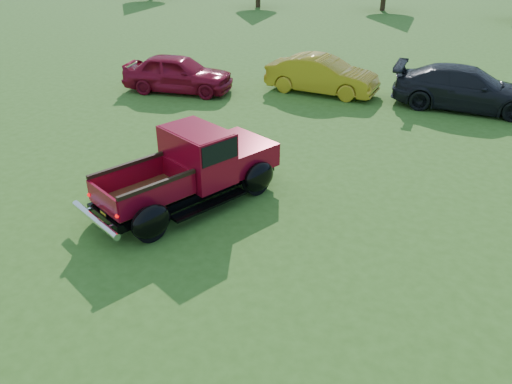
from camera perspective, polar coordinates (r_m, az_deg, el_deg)
ground at (r=10.27m, az=0.05°, el=-4.79°), size 120.00×120.00×0.00m
pickup_truck at (r=11.32m, az=-6.61°, el=2.96°), size 3.52×4.78×1.67m
show_car_red at (r=19.31m, az=-8.90°, el=13.27°), size 4.29×2.26×1.39m
show_car_yellow at (r=19.09m, az=7.54°, el=13.13°), size 4.18×1.68×1.35m
show_car_grey at (r=18.63m, az=22.89°, el=10.87°), size 4.84×1.98×1.40m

